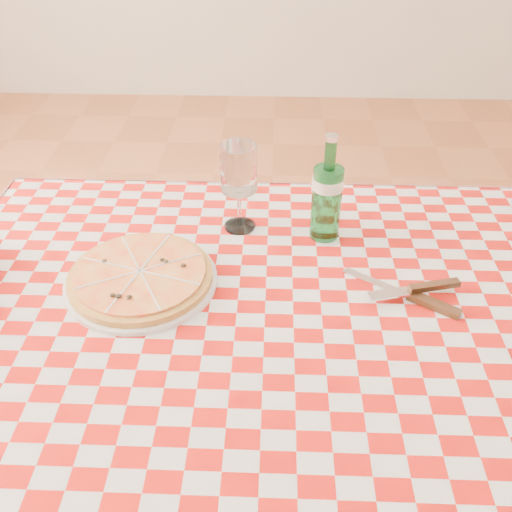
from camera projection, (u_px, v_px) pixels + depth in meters
The scene contains 6 objects.
dining_table at pixel (265, 338), 1.13m from camera, with size 1.20×0.80×0.75m.
tablecloth at pixel (265, 302), 1.08m from camera, with size 1.30×0.90×0.01m, color #970E09.
pizza_plate at pixel (141, 275), 1.10m from camera, with size 0.30×0.30×0.04m, color #C58241, non-canonical shape.
water_bottle at pixel (328, 188), 1.18m from camera, with size 0.07×0.07×0.24m, color #1A6A2C, non-canonical shape.
wine_glass at pixel (239, 188), 1.21m from camera, with size 0.08×0.08×0.20m, color white, non-canonical shape.
cutlery at pixel (409, 291), 1.07m from camera, with size 0.25×0.21×0.03m, color silver, non-canonical shape.
Camera 1 is at (0.01, -0.81, 1.47)m, focal length 40.00 mm.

